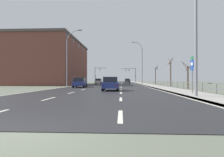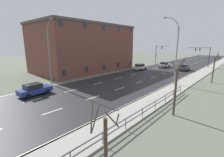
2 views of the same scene
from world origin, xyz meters
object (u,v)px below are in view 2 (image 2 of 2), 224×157
street_lamp_midground (176,53)px  car_near_right (35,89)px  traffic_signal_left (158,52)px  traffic_signal_right (204,53)px  car_near_left (185,67)px  car_mid_centre (140,67)px  street_lamp_left_bank (50,54)px  brick_building (84,48)px  car_distant (164,65)px

street_lamp_midground → car_near_right: street_lamp_midground is taller
traffic_signal_left → traffic_signal_right: bearing=0.6°
car_near_right → car_near_left: bearing=72.7°
car_near_left → car_mid_centre: 11.08m
street_lamp_left_bank → traffic_signal_right: street_lamp_left_bank is taller
traffic_signal_right → traffic_signal_left: traffic_signal_left is taller
traffic_signal_right → brick_building: bearing=-131.4°
street_lamp_left_bank → car_near_right: street_lamp_left_bank is taller
street_lamp_left_bank → car_near_left: size_ratio=2.48×
street_lamp_midground → traffic_signal_left: street_lamp_midground is taller
car_near_right → car_near_left: 34.42m
car_near_right → brick_building: (-11.24, 17.51, 4.80)m
traffic_signal_left → car_near_right: (2.89, -42.22, -3.14)m
car_distant → street_lamp_left_bank: bearing=-101.3°
street_lamp_left_bank → car_near_left: (11.75, 29.21, -4.25)m
traffic_signal_right → car_mid_centre: size_ratio=1.39×
car_near_right → car_distant: same height
street_lamp_left_bank → brick_building: brick_building is taller
street_lamp_left_bank → car_mid_centre: bearing=82.9°
street_lamp_left_bank → traffic_signal_left: bearing=89.6°
street_lamp_midground → car_mid_centre: size_ratio=2.60×
car_mid_centre → street_lamp_midground: bearing=-36.3°
traffic_signal_left → brick_building: brick_building is taller
car_near_right → brick_building: brick_building is taller
car_mid_centre → car_distant: size_ratio=1.01×
street_lamp_left_bank → brick_building: size_ratio=0.44×
car_near_right → car_distant: bearing=82.8°
car_near_right → car_distant: 34.94m
car_mid_centre → brick_building: bearing=-138.0°
car_mid_centre → brick_building: brick_building is taller
street_lamp_left_bank → car_near_left: street_lamp_left_bank is taller
traffic_signal_right → car_near_left: traffic_signal_right is taller
street_lamp_midground → street_lamp_left_bank: 19.93m
street_lamp_left_bank → car_mid_centre: street_lamp_left_bank is taller
car_near_left → car_distant: (-5.90, 1.52, 0.00)m
car_near_left → brick_building: (-19.84, -15.81, 4.80)m
car_near_left → car_mid_centre: same height
car_near_right → car_distant: size_ratio=1.02×
car_near_left → car_distant: 6.10m
street_lamp_midground → traffic_signal_right: (-1.02, 24.92, -1.26)m
car_near_right → car_mid_centre: (-0.34, 26.79, 0.00)m
traffic_signal_right → car_near_left: 9.80m
street_lamp_left_bank → car_distant: 31.56m
street_lamp_left_bank → traffic_signal_left: 38.12m
traffic_signal_left → car_mid_centre: bearing=-80.6°
traffic_signal_left → car_near_right: traffic_signal_left is taller
traffic_signal_right → traffic_signal_left: 13.55m
traffic_signal_left → car_distant: (5.58, -7.38, -3.14)m
street_lamp_midground → traffic_signal_left: (-14.56, 24.79, -1.32)m
street_lamp_midground → traffic_signal_right: 24.97m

